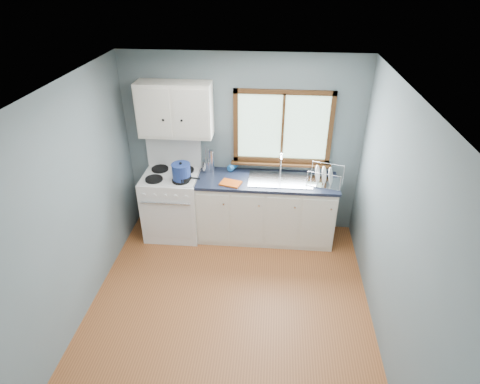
# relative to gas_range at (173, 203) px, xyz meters

# --- Properties ---
(floor) EXTENTS (3.20, 3.60, 0.02)m
(floor) POSITION_rel_gas_range_xyz_m (0.95, -1.47, -0.50)
(floor) COLOR #A0592C
(floor) RESTS_ON ground
(ceiling) EXTENTS (3.20, 3.60, 0.02)m
(ceiling) POSITION_rel_gas_range_xyz_m (0.95, -1.47, 2.02)
(ceiling) COLOR white
(ceiling) RESTS_ON wall_back
(wall_back) EXTENTS (3.20, 0.02, 2.50)m
(wall_back) POSITION_rel_gas_range_xyz_m (0.95, 0.34, 0.76)
(wall_back) COLOR slate
(wall_back) RESTS_ON ground
(wall_left) EXTENTS (0.02, 3.60, 2.50)m
(wall_left) POSITION_rel_gas_range_xyz_m (-0.66, -1.47, 0.76)
(wall_left) COLOR slate
(wall_left) RESTS_ON ground
(wall_right) EXTENTS (0.02, 3.60, 2.50)m
(wall_right) POSITION_rel_gas_range_xyz_m (2.56, -1.47, 0.76)
(wall_right) COLOR slate
(wall_right) RESTS_ON ground
(gas_range) EXTENTS (0.76, 0.69, 1.36)m
(gas_range) POSITION_rel_gas_range_xyz_m (0.00, 0.00, 0.00)
(gas_range) COLOR white
(gas_range) RESTS_ON floor
(base_cabinets) EXTENTS (1.85, 0.60, 0.88)m
(base_cabinets) POSITION_rel_gas_range_xyz_m (1.31, 0.02, -0.08)
(base_cabinets) COLOR silver
(base_cabinets) RESTS_ON floor
(countertop) EXTENTS (1.89, 0.64, 0.04)m
(countertop) POSITION_rel_gas_range_xyz_m (1.31, 0.02, 0.41)
(countertop) COLOR black
(countertop) RESTS_ON base_cabinets
(sink) EXTENTS (0.84, 0.46, 0.44)m
(sink) POSITION_rel_gas_range_xyz_m (1.49, 0.02, 0.37)
(sink) COLOR silver
(sink) RESTS_ON countertop
(window) EXTENTS (1.36, 0.10, 1.03)m
(window) POSITION_rel_gas_range_xyz_m (1.48, 0.30, 0.98)
(window) COLOR #9EC6A8
(window) RESTS_ON wall_back
(upper_cabinets) EXTENTS (0.95, 0.35, 0.70)m
(upper_cabinets) POSITION_rel_gas_range_xyz_m (0.10, 0.15, 1.31)
(upper_cabinets) COLOR silver
(upper_cabinets) RESTS_ON wall_back
(skillet) EXTENTS (0.38, 0.27, 0.05)m
(skillet) POSITION_rel_gas_range_xyz_m (0.20, -0.14, 0.49)
(skillet) COLOR black
(skillet) RESTS_ON gas_range
(stockpot) EXTENTS (0.32, 0.32, 0.24)m
(stockpot) POSITION_rel_gas_range_xyz_m (0.19, -0.14, 0.58)
(stockpot) COLOR navy
(stockpot) RESTS_ON gas_range
(utensil_crock) EXTENTS (0.16, 0.16, 0.40)m
(utensil_crock) POSITION_rel_gas_range_xyz_m (0.48, 0.18, 0.51)
(utensil_crock) COLOR silver
(utensil_crock) RESTS_ON countertop
(thermos) EXTENTS (0.07, 0.07, 0.32)m
(thermos) POSITION_rel_gas_range_xyz_m (0.54, 0.19, 0.58)
(thermos) COLOR silver
(thermos) RESTS_ON countertop
(soap_bottle) EXTENTS (0.13, 0.13, 0.25)m
(soap_bottle) POSITION_rel_gas_range_xyz_m (0.79, 0.18, 0.55)
(soap_bottle) COLOR #1C63AE
(soap_bottle) RESTS_ON countertop
(dish_towel) EXTENTS (0.30, 0.25, 0.02)m
(dish_towel) POSITION_rel_gas_range_xyz_m (0.84, -0.15, 0.44)
(dish_towel) COLOR #BF4C10
(dish_towel) RESTS_ON countertop
(dish_rack) EXTENTS (0.52, 0.44, 0.23)m
(dish_rack) POSITION_rel_gas_range_xyz_m (2.06, -0.01, 0.49)
(dish_rack) COLOR silver
(dish_rack) RESTS_ON countertop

